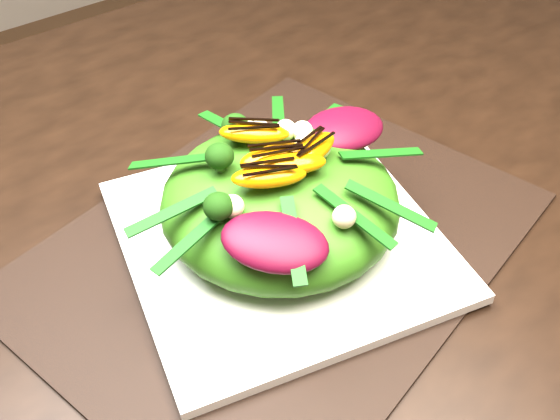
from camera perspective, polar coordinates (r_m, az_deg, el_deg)
dining_table at (r=0.73m, az=3.52°, el=3.38°), size 1.60×0.90×0.75m
placemat at (r=0.62m, az=0.00°, el=-2.97°), size 0.53×0.45×0.00m
plate_base at (r=0.61m, az=0.00°, el=-2.51°), size 0.34×0.34×0.01m
salad_bowl at (r=0.60m, az=0.00°, el=-1.61°), size 0.23×0.23×0.02m
lettuce_mound at (r=0.58m, az=0.00°, el=0.78°), size 0.27×0.27×0.08m
radicchio_leaf at (r=0.61m, az=5.62°, el=7.06°), size 0.09×0.06×0.02m
orange_segment at (r=0.55m, az=-3.14°, el=4.32°), size 0.07×0.03×0.02m
broccoli_floret at (r=0.54m, az=-7.91°, el=3.12°), size 0.05×0.05×0.03m
macadamia_nut at (r=0.54m, az=4.86°, el=3.52°), size 0.02×0.02×0.02m
balsamic_drizzle at (r=0.55m, az=-3.17°, el=5.06°), size 0.05×0.01×0.00m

